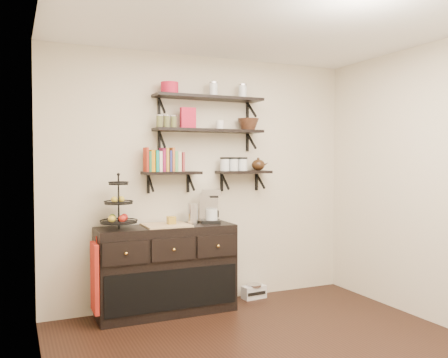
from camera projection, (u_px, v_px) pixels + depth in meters
ceiling at (290, 10)px, 3.57m from camera, size 3.50×3.50×0.02m
back_wall at (205, 180)px, 5.22m from camera, size 3.50×0.02×2.70m
left_wall at (46, 196)px, 2.91m from camera, size 0.02×3.50×2.70m
shelf_top at (209, 98)px, 5.06m from camera, size 1.20×0.27×0.23m
shelf_mid at (209, 131)px, 5.08m from camera, size 1.20×0.27×0.23m
shelf_low_left at (171, 174)px, 4.94m from camera, size 0.60×0.25×0.23m
shelf_low_right at (243, 173)px, 5.28m from camera, size 0.60×0.25×0.23m
cookbooks at (167, 160)px, 4.91m from camera, size 0.43×0.15×0.26m
glass_canisters at (234, 165)px, 5.23m from camera, size 0.32×0.10×0.13m
sideboard at (166, 269)px, 4.83m from camera, size 1.40×0.50×0.92m
fruit_stand at (119, 210)px, 4.62m from camera, size 0.35×0.35×0.52m
candle at (171, 220)px, 4.83m from camera, size 0.08×0.08×0.08m
coffee_maker at (210, 207)px, 5.03m from camera, size 0.25×0.25×0.36m
thermal_carafe at (193, 214)px, 4.91m from camera, size 0.11×0.11×0.22m
apron at (95, 278)px, 4.44m from camera, size 0.04×0.28×0.65m
radio at (254, 291)px, 5.37m from camera, size 0.28×0.19×0.16m
recipe_box at (188, 118)px, 4.97m from camera, size 0.16×0.06×0.22m
walnut_bowl at (248, 124)px, 5.26m from camera, size 0.24×0.24×0.13m
ramekins at (220, 125)px, 5.12m from camera, size 0.09×0.09×0.10m
teapot at (258, 164)px, 5.35m from camera, size 0.23×0.20×0.15m
red_pot at (170, 88)px, 4.88m from camera, size 0.18×0.18×0.12m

